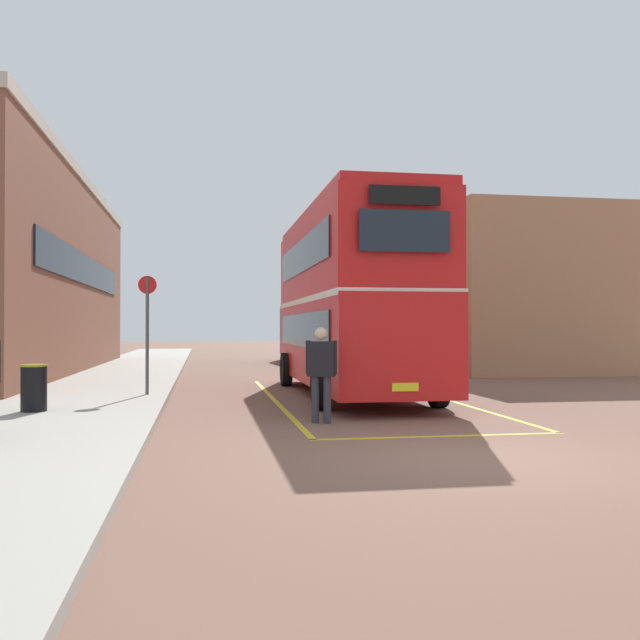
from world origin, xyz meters
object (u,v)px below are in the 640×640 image
object	(u,v)px
pedestrian_boarding	(321,367)
litter_bin	(34,388)
bus_stop_sign	(147,324)
single_deck_bus	(320,330)
double_decker_bus	(350,299)

from	to	relation	value
pedestrian_boarding	litter_bin	world-z (taller)	pedestrian_boarding
pedestrian_boarding	bus_stop_sign	xyz separation A→B (m)	(-3.48, 4.68, 0.83)
single_deck_bus	bus_stop_sign	xyz separation A→B (m)	(-7.06, -16.31, 0.22)
double_decker_bus	bus_stop_sign	world-z (taller)	double_decker_bus
single_deck_bus	bus_stop_sign	bearing A→B (deg)	-113.39
single_deck_bus	pedestrian_boarding	distance (m)	21.30
litter_bin	double_decker_bus	bearing A→B (deg)	26.54
litter_bin	bus_stop_sign	xyz separation A→B (m)	(1.89, 3.11, 1.26)
single_deck_bus	litter_bin	bearing A→B (deg)	-114.73
single_deck_bus	litter_bin	world-z (taller)	single_deck_bus
double_decker_bus	litter_bin	distance (m)	8.07
single_deck_bus	bus_stop_sign	size ratio (longest dim) A/B	3.12
bus_stop_sign	double_decker_bus	bearing A→B (deg)	4.37
single_deck_bus	bus_stop_sign	world-z (taller)	same
double_decker_bus	pedestrian_boarding	world-z (taller)	double_decker_bus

